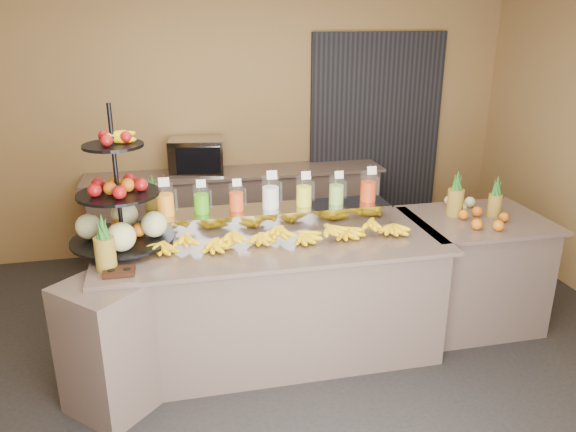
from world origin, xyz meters
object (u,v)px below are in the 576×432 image
object	(u,v)px
pitcher_tray	(271,217)
fruit_stand	(128,212)
banana_heap	(282,232)
condiment_caddy	(119,272)
right_fruit_pile	(478,211)
oven_warmer	(197,156)

from	to	relation	value
pitcher_tray	fruit_stand	world-z (taller)	fruit_stand
banana_heap	pitcher_tray	bearing A→B (deg)	94.02
condiment_caddy	right_fruit_pile	world-z (taller)	right_fruit_pile
pitcher_tray	oven_warmer	distance (m)	1.73
banana_heap	oven_warmer	bearing A→B (deg)	103.25
oven_warmer	pitcher_tray	bearing A→B (deg)	-67.33
fruit_stand	oven_warmer	distance (m)	1.93
right_fruit_pile	pitcher_tray	bearing A→B (deg)	172.77
condiment_caddy	oven_warmer	world-z (taller)	oven_warmer
right_fruit_pile	oven_warmer	xyz separation A→B (m)	(-2.08, 1.88, 0.11)
pitcher_tray	banana_heap	size ratio (longest dim) A/B	0.98
right_fruit_pile	fruit_stand	bearing A→B (deg)	179.15
oven_warmer	banana_heap	bearing A→B (deg)	-68.99
fruit_stand	condiment_caddy	distance (m)	0.51
pitcher_tray	right_fruit_pile	size ratio (longest dim) A/B	4.47
banana_heap	fruit_stand	world-z (taller)	fruit_stand
right_fruit_pile	oven_warmer	distance (m)	2.80
fruit_stand	condiment_caddy	world-z (taller)	fruit_stand
pitcher_tray	fruit_stand	distance (m)	1.06
fruit_stand	oven_warmer	xyz separation A→B (m)	(0.59, 1.84, -0.07)
pitcher_tray	right_fruit_pile	distance (m)	1.65
right_fruit_pile	oven_warmer	bearing A→B (deg)	137.93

